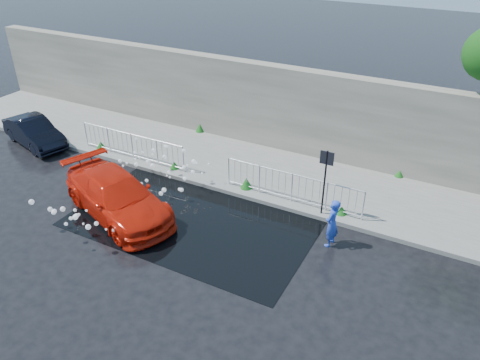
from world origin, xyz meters
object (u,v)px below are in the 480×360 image
object	(u,v)px
red_car	(117,196)
dark_car	(34,132)
sign_post	(325,173)
person	(332,223)

from	to	relation	value
red_car	dark_car	distance (m)	7.34
sign_post	red_car	world-z (taller)	sign_post
sign_post	dark_car	bearing A→B (deg)	-177.81
dark_car	person	distance (m)	13.81
dark_car	person	world-z (taller)	person
sign_post	person	xyz separation A→B (m)	(0.74, -1.30, -0.92)
red_car	person	world-z (taller)	person
red_car	sign_post	bearing A→B (deg)	-43.05
person	sign_post	bearing A→B (deg)	-143.58
dark_car	red_car	bearing A→B (deg)	-94.53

